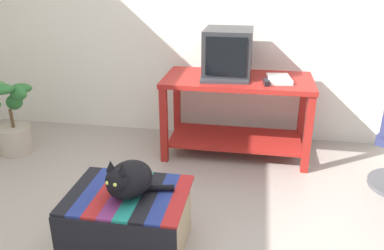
{
  "coord_description": "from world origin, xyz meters",
  "views": [
    {
      "loc": [
        0.43,
        -1.73,
        1.61
      ],
      "look_at": [
        -0.01,
        0.85,
        0.55
      ],
      "focal_mm": 37.17,
      "sensor_mm": 36.0,
      "label": 1
    }
  ],
  "objects_px": {
    "desk": "(237,103)",
    "cat": "(128,179)",
    "tv_monitor": "(228,53)",
    "potted_plant": "(12,120)",
    "stapler": "(266,82)",
    "book": "(279,79)",
    "keyboard": "(224,80)",
    "ottoman_with_blanket": "(129,220)"
  },
  "relations": [
    {
      "from": "desk",
      "to": "book",
      "type": "bearing_deg",
      "value": -7.88
    },
    {
      "from": "book",
      "to": "potted_plant",
      "type": "height_order",
      "value": "book"
    },
    {
      "from": "desk",
      "to": "book",
      "type": "distance_m",
      "value": 0.42
    },
    {
      "from": "ottoman_with_blanket",
      "to": "cat",
      "type": "height_order",
      "value": "cat"
    },
    {
      "from": "desk",
      "to": "ottoman_with_blanket",
      "type": "height_order",
      "value": "desk"
    },
    {
      "from": "stapler",
      "to": "potted_plant",
      "type": "bearing_deg",
      "value": 175.56
    },
    {
      "from": "tv_monitor",
      "to": "book",
      "type": "bearing_deg",
      "value": -14.64
    },
    {
      "from": "desk",
      "to": "keyboard",
      "type": "bearing_deg",
      "value": -126.29
    },
    {
      "from": "book",
      "to": "cat",
      "type": "xyz_separation_m",
      "value": [
        -0.86,
        -1.41,
        -0.24
      ]
    },
    {
      "from": "ottoman_with_blanket",
      "to": "tv_monitor",
      "type": "bearing_deg",
      "value": 73.82
    },
    {
      "from": "tv_monitor",
      "to": "book",
      "type": "xyz_separation_m",
      "value": [
        0.44,
        -0.12,
        -0.18
      ]
    },
    {
      "from": "cat",
      "to": "potted_plant",
      "type": "distance_m",
      "value": 1.86
    },
    {
      "from": "cat",
      "to": "tv_monitor",
      "type": "bearing_deg",
      "value": 88.54
    },
    {
      "from": "desk",
      "to": "ottoman_with_blanket",
      "type": "relative_size",
      "value": 1.83
    },
    {
      "from": "desk",
      "to": "potted_plant",
      "type": "bearing_deg",
      "value": -170.67
    },
    {
      "from": "book",
      "to": "potted_plant",
      "type": "bearing_deg",
      "value": 179.03
    },
    {
      "from": "ottoman_with_blanket",
      "to": "stapler",
      "type": "distance_m",
      "value": 1.57
    },
    {
      "from": "book",
      "to": "ottoman_with_blanket",
      "type": "relative_size",
      "value": 0.39
    },
    {
      "from": "potted_plant",
      "to": "stapler",
      "type": "height_order",
      "value": "stapler"
    },
    {
      "from": "desk",
      "to": "cat",
      "type": "height_order",
      "value": "desk"
    },
    {
      "from": "book",
      "to": "tv_monitor",
      "type": "bearing_deg",
      "value": 157.56
    },
    {
      "from": "ottoman_with_blanket",
      "to": "keyboard",
      "type": "bearing_deg",
      "value": 71.63
    },
    {
      "from": "desk",
      "to": "stapler",
      "type": "height_order",
      "value": "stapler"
    },
    {
      "from": "tv_monitor",
      "to": "stapler",
      "type": "height_order",
      "value": "tv_monitor"
    },
    {
      "from": "tv_monitor",
      "to": "book",
      "type": "relative_size",
      "value": 1.59
    },
    {
      "from": "keyboard",
      "to": "desk",
      "type": "bearing_deg",
      "value": 47.92
    },
    {
      "from": "cat",
      "to": "potted_plant",
      "type": "xyz_separation_m",
      "value": [
        -1.47,
        1.13,
        -0.18
      ]
    },
    {
      "from": "keyboard",
      "to": "stapler",
      "type": "relative_size",
      "value": 3.64
    },
    {
      "from": "desk",
      "to": "book",
      "type": "relative_size",
      "value": 4.65
    },
    {
      "from": "keyboard",
      "to": "stapler",
      "type": "distance_m",
      "value": 0.34
    },
    {
      "from": "cat",
      "to": "stapler",
      "type": "relative_size",
      "value": 3.65
    },
    {
      "from": "potted_plant",
      "to": "tv_monitor",
      "type": "bearing_deg",
      "value": 11.82
    },
    {
      "from": "keyboard",
      "to": "cat",
      "type": "relative_size",
      "value": 1.0
    },
    {
      "from": "keyboard",
      "to": "stapler",
      "type": "xyz_separation_m",
      "value": [
        0.34,
        -0.03,
        0.01
      ]
    },
    {
      "from": "potted_plant",
      "to": "book",
      "type": "bearing_deg",
      "value": 6.86
    },
    {
      "from": "desk",
      "to": "tv_monitor",
      "type": "relative_size",
      "value": 2.93
    },
    {
      "from": "cat",
      "to": "potted_plant",
      "type": "bearing_deg",
      "value": 156.33
    },
    {
      "from": "ottoman_with_blanket",
      "to": "book",
      "type": "bearing_deg",
      "value": 57.69
    },
    {
      "from": "keyboard",
      "to": "potted_plant",
      "type": "height_order",
      "value": "keyboard"
    },
    {
      "from": "ottoman_with_blanket",
      "to": "cat",
      "type": "bearing_deg",
      "value": -49.31
    },
    {
      "from": "tv_monitor",
      "to": "ottoman_with_blanket",
      "type": "relative_size",
      "value": 0.62
    },
    {
      "from": "ottoman_with_blanket",
      "to": "potted_plant",
      "type": "height_order",
      "value": "potted_plant"
    }
  ]
}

